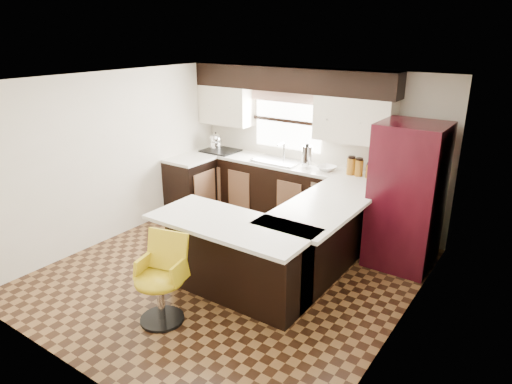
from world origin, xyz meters
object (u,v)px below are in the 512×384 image
Objects in this scene: peninsula_return at (238,260)px; bar_chair at (159,281)px; peninsula_long at (318,240)px; refrigerator at (407,196)px.

peninsula_return is 1.73× the size of bar_chair.
bar_chair is (-0.88, -1.85, 0.03)m from peninsula_long.
peninsula_long is at bearing 61.70° from peninsula_return.
bar_chair reaches higher than peninsula_return.
refrigerator is at bearing 47.90° from peninsula_long.
refrigerator reaches higher than bar_chair.
peninsula_long is 2.05× the size of bar_chair.
bar_chair reaches higher than peninsula_long.
peninsula_return is at bearing 54.31° from bar_chair.
bar_chair is (-1.66, -2.71, -0.46)m from refrigerator.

